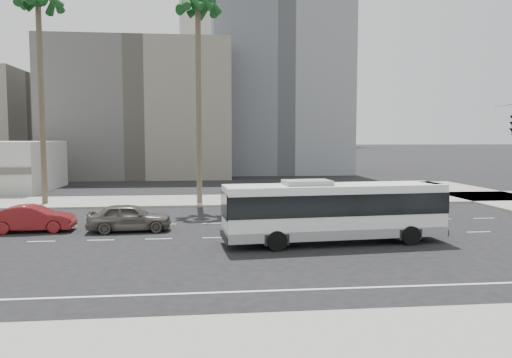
{
  "coord_description": "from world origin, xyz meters",
  "views": [
    {
      "loc": [
        -3.63,
        -26.33,
        5.38
      ],
      "look_at": [
        -0.36,
        4.0,
        2.83
      ],
      "focal_mm": 34.75,
      "sensor_mm": 36.0,
      "label": 1
    }
  ],
  "objects": [
    {
      "name": "sidewalk_north",
      "position": [
        0.0,
        15.5,
        0.07
      ],
      "size": [
        120.0,
        7.0,
        0.15
      ],
      "primitive_type": "cube",
      "color": "gray",
      "rests_on": "ground"
    },
    {
      "name": "city_bus",
      "position": [
        3.02,
        -1.91,
        1.71
      ],
      "size": [
        11.49,
        3.48,
        3.25
      ],
      "rotation": [
        0.0,
        0.0,
        0.08
      ],
      "color": "white",
      "rests_on": "ground"
    },
    {
      "name": "midrise_gray_center",
      "position": [
        8.0,
        52.0,
        13.0
      ],
      "size": [
        20.0,
        20.0,
        26.0
      ],
      "primitive_type": "cube",
      "color": "slate",
      "rests_on": "ground"
    },
    {
      "name": "highrise_far",
      "position": [
        70.0,
        260.0,
        30.0
      ],
      "size": [
        22.0,
        22.0,
        60.0
      ],
      "primitive_type": "cube",
      "color": "slate",
      "rests_on": "ground"
    },
    {
      "name": "car_a",
      "position": [
        -7.86,
        2.47,
        0.81
      ],
      "size": [
        2.17,
        4.84,
        1.61
      ],
      "primitive_type": "imported",
      "rotation": [
        0.0,
        0.0,
        1.63
      ],
      "color": "#59534C",
      "rests_on": "ground"
    },
    {
      "name": "palm_mid",
      "position": [
        -16.19,
        14.44,
        15.64
      ],
      "size": [
        5.64,
        5.64,
        17.39
      ],
      "rotation": [
        0.0,
        0.0,
        0.39
      ],
      "color": "brown",
      "rests_on": "ground"
    },
    {
      "name": "highrise_right",
      "position": [
        45.0,
        230.0,
        35.0
      ],
      "size": [
        26.0,
        26.0,
        70.0
      ],
      "primitive_type": "cube",
      "color": "slate",
      "rests_on": "ground"
    },
    {
      "name": "ground",
      "position": [
        0.0,
        0.0,
        0.0
      ],
      "size": [
        700.0,
        700.0,
        0.0
      ],
      "primitive_type": "plane",
      "color": "black",
      "rests_on": "ground"
    },
    {
      "name": "civic_tower",
      "position": [
        -2.0,
        250.0,
        38.83
      ],
      "size": [
        42.0,
        42.0,
        129.0
      ],
      "color": "beige",
      "rests_on": "ground"
    },
    {
      "name": "palm_near",
      "position": [
        -3.91,
        13.67,
        15.45
      ],
      "size": [
        5.07,
        5.07,
        17.05
      ],
      "rotation": [
        0.0,
        0.0,
        -0.01
      ],
      "color": "brown",
      "rests_on": "ground"
    },
    {
      "name": "midrise_beige_west",
      "position": [
        -12.0,
        45.0,
        9.0
      ],
      "size": [
        24.0,
        18.0,
        18.0
      ],
      "primitive_type": "cube",
      "color": "#5F5D58",
      "rests_on": "ground"
    },
    {
      "name": "car_b",
      "position": [
        -13.36,
        2.91,
        0.76
      ],
      "size": [
        1.78,
        4.68,
        1.52
      ],
      "primitive_type": "imported",
      "rotation": [
        0.0,
        0.0,
        1.61
      ],
      "color": "maroon",
      "rests_on": "ground"
    }
  ]
}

